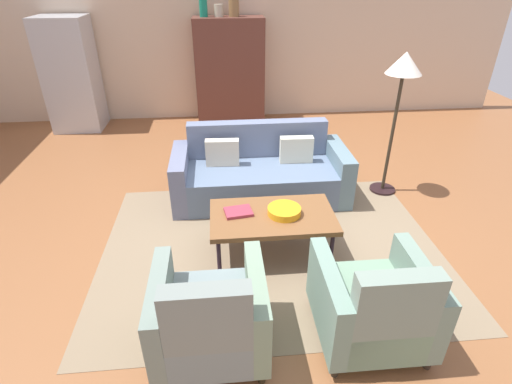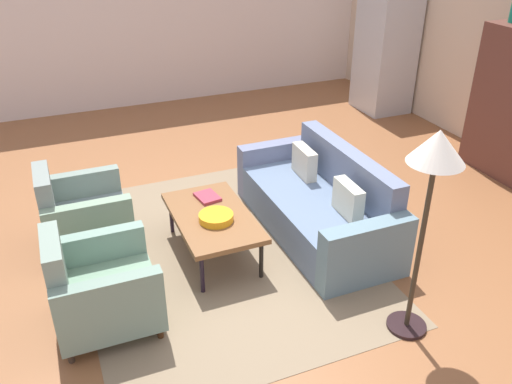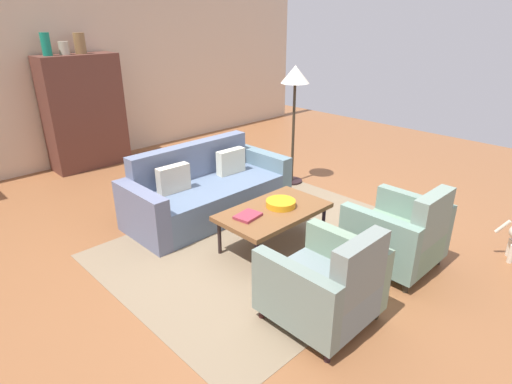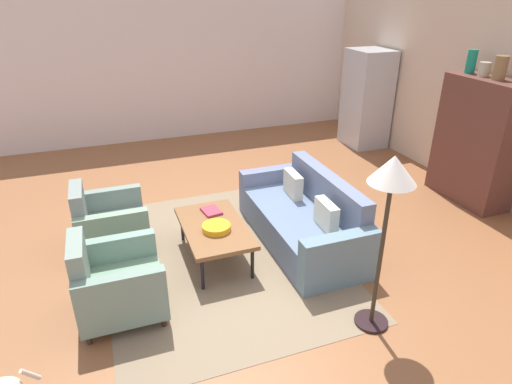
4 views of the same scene
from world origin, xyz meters
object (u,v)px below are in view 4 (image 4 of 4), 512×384
object	(u,v)px
book_stack	(211,211)
coffee_table	(214,228)
vase_small	(500,68)
floor_lamp	(391,187)
vase_tall	(471,61)
cabinet	(477,142)
fruit_bowl	(216,228)
armchair_right	(113,284)
couch	(306,220)
vase_round	(484,69)
armchair_left	(107,226)
refrigerator	(367,99)

from	to	relation	value
book_stack	coffee_table	bearing A→B (deg)	-9.87
vase_small	floor_lamp	bearing A→B (deg)	-58.92
coffee_table	vase_tall	size ratio (longest dim) A/B	3.71
book_stack	vase_tall	bearing A→B (deg)	94.63
cabinet	floor_lamp	xyz separation A→B (m)	(1.83, -2.88, 0.54)
fruit_bowl	vase_small	size ratio (longest dim) A/B	1.05
armchair_right	fruit_bowl	xyz separation A→B (m)	(-0.49, 1.17, 0.13)
couch	vase_tall	bearing A→B (deg)	-77.25
couch	coffee_table	size ratio (longest dim) A/B	1.75
book_stack	floor_lamp	xyz separation A→B (m)	(1.92, 1.06, 0.99)
fruit_bowl	vase_round	xyz separation A→B (m)	(-0.51, 3.99, 1.42)
cabinet	vase_small	xyz separation A→B (m)	(0.10, -0.00, 1.05)
armchair_left	vase_small	world-z (taller)	vase_small
armchair_right	cabinet	distance (m)	5.26
armchair_right	book_stack	distance (m)	1.54
armchair_right	refrigerator	size ratio (longest dim) A/B	0.48
vase_small	refrigerator	size ratio (longest dim) A/B	0.17
armchair_left	armchair_right	bearing A→B (deg)	-0.22
cabinet	armchair_left	bearing A→B (deg)	-93.94
vase_tall	vase_round	xyz separation A→B (m)	(0.25, 0.00, -0.07)
vase_tall	armchair_right	bearing A→B (deg)	-76.44
armchair_left	floor_lamp	distance (m)	3.35
book_stack	cabinet	xyz separation A→B (m)	(0.08, 3.94, 0.45)
armchair_right	cabinet	size ratio (longest dim) A/B	0.49
vase_round	vase_small	world-z (taller)	vase_small
cabinet	book_stack	bearing A→B (deg)	-91.18
couch	refrigerator	world-z (taller)	refrigerator
armchair_left	vase_small	distance (m)	5.42
coffee_table	book_stack	xyz separation A→B (m)	(-0.33, 0.06, 0.05)
armchair_right	floor_lamp	distance (m)	2.72
book_stack	vase_round	bearing A→B (deg)	91.00
cabinet	refrigerator	distance (m)	2.69
book_stack	refrigerator	bearing A→B (deg)	124.21
vase_small	couch	bearing A→B (deg)	-87.06
coffee_table	refrigerator	distance (m)	4.90
armchair_left	cabinet	distance (m)	5.20
couch	armchair_right	world-z (taller)	armchair_right
armchair_right	refrigerator	bearing A→B (deg)	125.29
couch	cabinet	bearing A→B (deg)	-85.22
couch	floor_lamp	world-z (taller)	floor_lamp
armchair_right	vase_small	distance (m)	5.45
fruit_bowl	book_stack	bearing A→B (deg)	172.66
cabinet	fruit_bowl	bearing A→B (deg)	-84.87
fruit_bowl	refrigerator	size ratio (longest dim) A/B	0.17
couch	vase_round	size ratio (longest dim) A/B	11.04
armchair_left	book_stack	bearing A→B (deg)	77.15
armchair_left	vase_tall	world-z (taller)	vase_tall
coffee_table	vase_small	bearing A→B (deg)	92.07
couch	vase_tall	world-z (taller)	vase_tall
floor_lamp	book_stack	bearing A→B (deg)	-151.08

